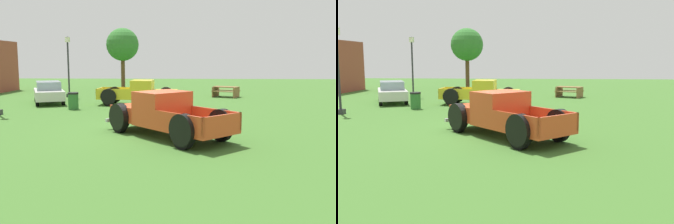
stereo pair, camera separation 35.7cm
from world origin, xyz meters
The scene contains 8 objects.
ground_plane centered at (0.00, 0.00, 0.00)m, with size 80.00×80.00×0.00m, color #3D6B28.
pickup_truck_foreground centered at (0.73, -0.40, 0.77)m, with size 4.98×5.12×1.62m.
pickup_truck_behind_left centered at (-0.97, 8.87, 0.72)m, with size 4.98×2.06×1.51m.
sedan_distant_a centered at (-7.08, 9.36, 0.72)m, with size 3.20×4.45×1.38m.
lamp_post_near centered at (-6.97, 13.23, 2.32)m, with size 0.36×0.36×4.43m.
picnic_table centered at (4.59, 13.82, 0.49)m, with size 2.25×2.09×0.78m.
trash_can centered at (-4.62, 6.48, 0.48)m, with size 0.59×0.59×0.95m.
oak_tree_east centered at (-4.13, 20.21, 4.07)m, with size 2.95×2.95×5.58m.
Camera 1 is at (1.62, -13.76, 2.75)m, focal length 39.72 mm.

